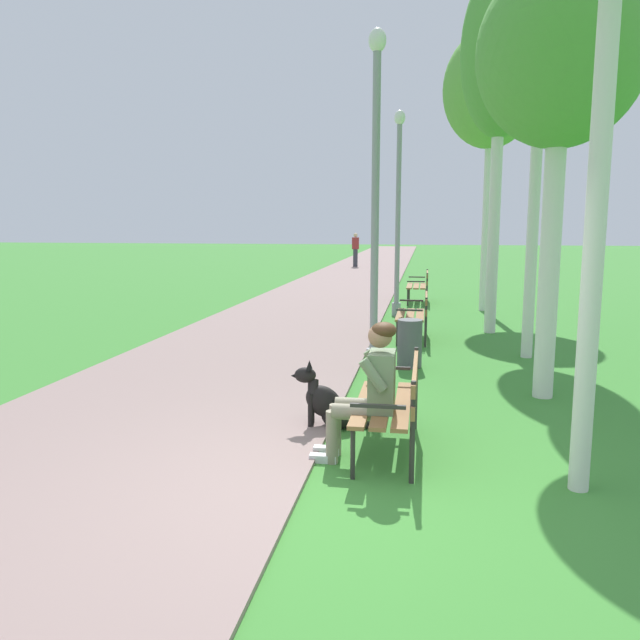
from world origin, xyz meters
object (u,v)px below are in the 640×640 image
park_bench_near (394,398)px  birch_tree_fifth (491,90)px  dog_black (328,404)px  pedestrian_distant (355,250)px  birch_tree_third (542,39)px  birch_tree_fourth (501,56)px  person_seated_on_near_bench (369,386)px  park_bench_far (420,284)px  birch_tree_second (561,58)px  lamp_post_near (375,200)px  park_bench_mid (416,312)px  lamp_post_mid (398,212)px  litter_bin (410,343)px

park_bench_near → birch_tree_fifth: bearing=80.7°
dog_black → pedestrian_distant: bearing=95.8°
park_bench_near → birch_tree_third: (1.85, 4.50, 4.25)m
birch_tree_third → birch_tree_fifth: (-0.23, 5.41, 0.37)m
birch_tree_third → birch_tree_fourth: 2.30m
dog_black → birch_tree_fourth: birch_tree_fourth is taller
person_seated_on_near_bench → birch_tree_third: bearing=66.7°
park_bench_near → park_bench_far: 11.18m
dog_black → pedestrian_distant: 24.23m
birch_tree_second → pedestrian_distant: (-4.82, 22.49, -3.08)m
birch_tree_fourth → birch_tree_fifth: (0.12, 3.17, 0.04)m
person_seated_on_near_bench → lamp_post_near: (-0.26, 3.56, 1.73)m
dog_black → birch_tree_third: birch_tree_third is taller
park_bench_mid → lamp_post_mid: size_ratio=0.33×
park_bench_mid → lamp_post_near: 3.17m
park_bench_far → birch_tree_third: bearing=-75.4°
park_bench_near → park_bench_mid: bearing=89.1°
park_bench_near → lamp_post_mid: size_ratio=0.33×
park_bench_far → dog_black: bearing=-94.3°
park_bench_mid → park_bench_far: same height
park_bench_mid → birch_tree_fourth: bearing=35.0°
lamp_post_near → birch_tree_fifth: 7.45m
lamp_post_mid → pedestrian_distant: (-2.74, 15.98, -1.50)m
park_bench_near → park_bench_far: bearing=89.4°
person_seated_on_near_bench → birch_tree_third: size_ratio=0.20×
lamp_post_mid → person_seated_on_near_bench: bearing=-88.8°
lamp_post_near → birch_tree_fifth: bearing=72.5°
dog_black → park_bench_mid: bearing=81.4°
park_bench_near → birch_tree_fourth: (1.50, 6.75, 4.57)m
lamp_post_mid → birch_tree_second: 7.01m
litter_bin → pedestrian_distant: bearing=98.6°
birch_tree_fifth → birch_tree_third: bearing=-87.6°
person_seated_on_near_bench → dog_black: bearing=120.8°
pedestrian_distant → lamp_post_near: bearing=-82.9°
dog_black → birch_tree_fourth: bearing=70.5°
park_bench_far → person_seated_on_near_bench: size_ratio=1.20×
park_bench_far → person_seated_on_near_bench: 11.45m
birch_tree_third → dog_black: bearing=-122.8°
birch_tree_second → birch_tree_fourth: (-0.19, 4.59, 1.17)m
dog_black → lamp_post_mid: lamp_post_mid is taller
lamp_post_near → birch_tree_second: bearing=-27.8°
park_bench_mid → park_bench_far: (0.02, 5.42, 0.00)m
park_bench_near → lamp_post_mid: 8.87m
park_bench_near → litter_bin: bearing=89.2°
park_bench_near → park_bench_mid: 5.77m
park_bench_far → birch_tree_fifth: birch_tree_fifth is taller
person_seated_on_near_bench → lamp_post_near: size_ratio=0.27×
person_seated_on_near_bench → lamp_post_mid: bearing=91.2°
birch_tree_third → pedestrian_distant: bearing=103.9°
birch_tree_third → park_bench_far: bearing=104.6°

